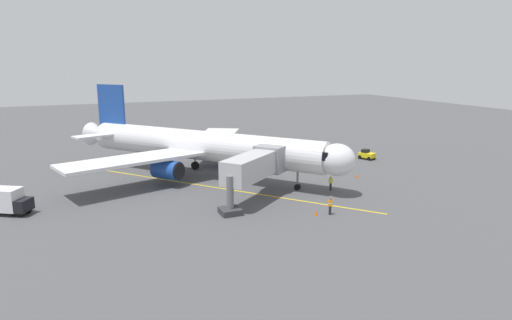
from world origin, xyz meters
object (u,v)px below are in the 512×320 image
Objects in this scene: airplane at (200,146)px; ground_crew_marshaller at (330,206)px; safety_cone_wing_port at (357,176)px; safety_cone_wing_starboard at (316,213)px; ground_crew_wing_walker at (331,183)px; safety_cone_nose_left at (312,160)px; box_truck_starboard_side at (6,201)px; jet_bridge at (257,165)px; belt_loader_portside at (290,150)px; safety_cone_nose_right at (334,163)px; tug_near_nose at (367,155)px.

ground_crew_marshaller is at bearing 110.70° from airplane.
safety_cone_wing_starboard is (12.22, 10.41, 0.00)m from safety_cone_wing_port.
ground_crew_wing_walker is 3.11× the size of safety_cone_nose_left.
box_truck_starboard_side is 8.99× the size of safety_cone_wing_starboard.
jet_bridge is at bearing 103.27° from airplane.
ground_crew_marshaller is at bearing 64.21° from safety_cone_nose_left.
airplane is at bearing -72.60° from safety_cone_wing_starboard.
belt_loader_portside is 0.84× the size of box_truck_starboard_side.
safety_cone_wing_port is at bearing -168.14° from jet_bridge.
tug_near_nose is at bearing -170.49° from safety_cone_nose_right.
jet_bridge is 18.39× the size of safety_cone_wing_starboard.
belt_loader_portside reaches higher than safety_cone_wing_starboard.
safety_cone_wing_starboard is at bearing 52.89° from safety_cone_nose_right.
tug_near_nose reaches higher than safety_cone_nose_left.
ground_crew_marshaller is at bearing 156.53° from box_truck_starboard_side.
ground_crew_wing_walker reaches higher than safety_cone_nose_right.
ground_crew_marshaller is 27.19m from tug_near_nose.
airplane is 26.59m from tug_near_nose.
tug_near_nose is at bearing -132.81° from safety_cone_wing_port.
safety_cone_nose_right is (-41.48, -5.70, -1.11)m from box_truck_starboard_side.
jet_bridge is at bearing 11.86° from safety_cone_wing_port.
safety_cone_nose_right is (-2.00, 2.89, 0.00)m from safety_cone_nose_left.
ground_crew_marshaller is 23.64m from safety_cone_nose_left.
tug_near_nose is 48.64m from box_truck_starboard_side.
safety_cone_wing_starboard is at bearing 156.08° from box_truck_starboard_side.
jet_bridge reaches higher than tug_near_nose.
safety_cone_nose_right is (-16.84, -10.87, -3.49)m from jet_bridge.
jet_bridge is 18.39× the size of safety_cone_wing_port.
safety_cone_nose_left is 1.00× the size of safety_cone_wing_starboard.
safety_cone_wing_starboard is (6.00, 6.84, -0.61)m from ground_crew_wing_walker.
safety_cone_nose_left and safety_cone_wing_starboard have the same top height.
safety_cone_wing_starboard is (13.65, 18.04, 0.00)m from safety_cone_nose_right.
ground_crew_wing_walker is at bearing -131.25° from safety_cone_wing_starboard.
safety_cone_wing_starboard is at bearing 43.31° from tug_near_nose.
ground_crew_wing_walker is 7.20m from safety_cone_wing_port.
ground_crew_wing_walker is (-9.19, 0.34, -2.88)m from jet_bridge.
airplane is 12.50m from jet_bridge.
ground_crew_marshaller is 15.29m from safety_cone_wing_port.
ground_crew_marshaller reaches higher than tug_near_nose.
jet_bridge is 8.59m from safety_cone_wing_starboard.
ground_crew_marshaller and ground_crew_wing_walker have the same top height.
belt_loader_portside is (-14.36, -19.74, -3.05)m from jet_bridge.
belt_loader_portside is at bearing -126.04° from jet_bridge.
tug_near_nose is at bearing -171.94° from box_truck_starboard_side.
safety_cone_nose_left is 1.00× the size of safety_cone_nose_right.
belt_loader_portside is at bearing -86.36° from safety_cone_wing_port.
box_truck_starboard_side is 41.89m from safety_cone_nose_right.
belt_loader_portside is 16.54m from safety_cone_wing_port.
safety_cone_wing_port is 1.00× the size of safety_cone_wing_starboard.
belt_loader_portside is at bearing -156.26° from airplane.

